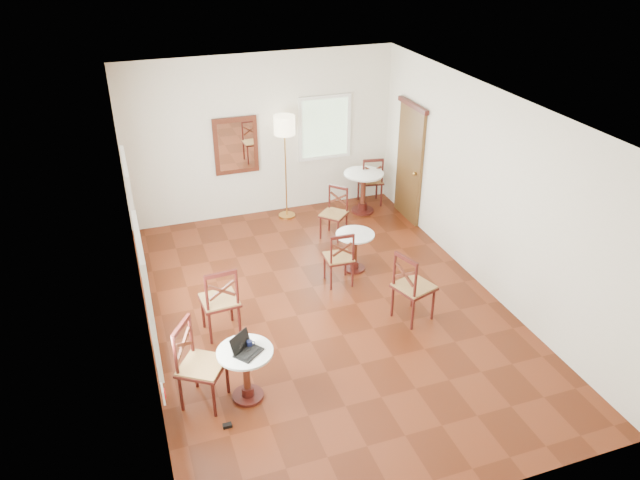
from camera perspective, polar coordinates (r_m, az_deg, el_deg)
The scene contains 17 objects.
ground at distance 8.95m, azimuth 0.64°, elevation -6.51°, with size 7.00×7.00×0.00m, color #58210F.
room_shell at distance 8.24m, azimuth -0.34°, elevation 5.30°, with size 5.02×7.02×3.01m.
cafe_table_near at distance 7.30m, azimuth -6.92°, elevation -11.86°, with size 0.66×0.66×0.69m.
cafe_table_mid at distance 9.72m, azimuth 3.27°, elevation -0.70°, with size 0.61×0.61×0.65m.
cafe_table_back at distance 11.62m, azimuth 4.06°, elevation 4.88°, with size 0.75×0.75×0.80m.
chair_near_a at distance 8.30m, azimuth -9.33°, elevation -5.61°, with size 0.53×0.53×1.07m.
chair_near_b at distance 7.27m, azimuth -11.16°, elevation -11.37°, with size 0.69×0.69×1.08m.
chair_mid_a at distance 9.31m, azimuth 1.80°, elevation -1.67°, with size 0.44×0.44×0.92m.
chair_mid_b at distance 8.58m, azimuth 8.64°, elevation -4.34°, with size 0.62×0.62×1.06m.
chair_back_a at distance 11.97m, azimuth 4.74°, elevation 5.58°, with size 0.53×0.53×0.99m.
chair_back_b at distance 10.70m, azimuth 1.35°, elevation 2.53°, with size 0.59×0.59×0.91m.
floor_lamp at distance 11.00m, azimuth -3.33°, elevation 10.02°, with size 0.38×0.38×1.96m.
laptop at distance 7.09m, azimuth -7.02°, elevation -9.99°, with size 0.40×0.39×0.22m.
mouse at distance 7.11m, azimuth -6.81°, elevation -10.23°, with size 0.09×0.05×0.03m, color black.
navy_mug at distance 7.17m, azimuth -6.57°, elevation -9.61°, with size 0.10×0.07×0.08m.
water_glass at distance 7.11m, azimuth -7.40°, elevation -9.97°, with size 0.06×0.06×0.10m, color white.
power_adapter at distance 7.25m, azimuth -8.65°, elevation -16.77°, with size 0.10×0.06×0.04m, color black.
Camera 1 is at (-2.51, -6.89, 5.13)m, focal length 34.26 mm.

